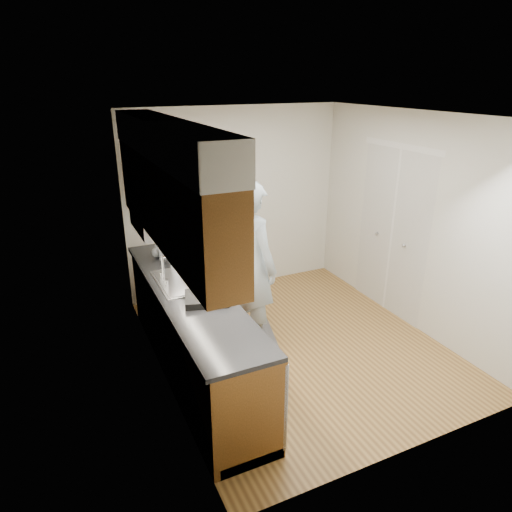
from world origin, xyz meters
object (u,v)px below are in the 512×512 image
at_px(person, 252,255).
at_px(soap_bottle_a, 175,256).
at_px(steel_can, 188,254).
at_px(soap_bottle_c, 157,250).
at_px(dish_rack, 206,298).
at_px(soap_bottle_b, 164,251).

height_order(person, soap_bottle_a, person).
relative_size(person, steel_can, 16.34).
height_order(person, steel_can, person).
bearing_deg(soap_bottle_c, dish_rack, -83.68).
bearing_deg(person, soap_bottle_c, 32.78).
height_order(person, dish_rack, person).
height_order(soap_bottle_c, steel_can, soap_bottle_c).
bearing_deg(soap_bottle_b, soap_bottle_c, 115.44).
xyz_separation_m(soap_bottle_c, dish_rack, (0.14, -1.28, -0.05)).
xyz_separation_m(person, steel_can, (-0.56, 0.47, -0.06)).
bearing_deg(soap_bottle_a, soap_bottle_b, 97.86).
relative_size(soap_bottle_a, steel_can, 2.17).
bearing_deg(soap_bottle_b, dish_rack, -85.67).
distance_m(soap_bottle_a, soap_bottle_c, 0.43).
distance_m(soap_bottle_a, soap_bottle_b, 0.31).
bearing_deg(steel_can, dish_rack, -98.49).
bearing_deg(soap_bottle_a, soap_bottle_c, 102.86).
distance_m(soap_bottle_b, steel_can, 0.27).
bearing_deg(soap_bottle_b, soap_bottle_a, -82.14).
height_order(steel_can, dish_rack, steel_can).
distance_m(soap_bottle_c, dish_rack, 1.29).
height_order(person, soap_bottle_b, person).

